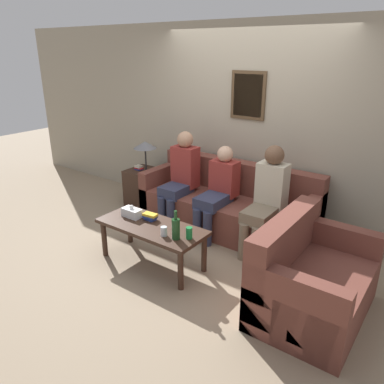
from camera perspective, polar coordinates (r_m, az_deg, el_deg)
ground_plane at (r=4.70m, az=2.16°, el=-7.65°), size 16.00×16.00×0.00m
wall_back at (r=5.03m, az=8.52°, el=9.88°), size 9.00×0.08×2.60m
couch_main at (r=4.94m, az=5.46°, el=-2.26°), size 2.31×0.83×0.87m
couch_side at (r=3.59m, az=17.57°, el=-12.88°), size 0.83×1.21×0.87m
coffee_table at (r=4.11m, az=-6.17°, el=-5.84°), size 1.23×0.53×0.47m
side_table_with_lamp at (r=5.70m, az=-7.28°, el=1.21°), size 0.46×0.46×1.00m
wine_bottle at (r=3.73m, az=-2.48°, el=-5.55°), size 0.08×0.08×0.30m
drinking_glass at (r=3.83m, az=-4.31°, el=-5.98°), size 0.07×0.07×0.10m
book_stack at (r=4.19m, az=-6.39°, el=-3.73°), size 0.17×0.12×0.08m
soda_can at (r=3.76m, az=-0.44°, el=-6.26°), size 0.07×0.07×0.12m
tissue_box at (r=4.28m, az=-9.16°, el=-3.10°), size 0.23×0.12×0.15m
person_left at (r=5.00m, az=-1.73°, el=2.62°), size 0.34×0.58×1.25m
person_middle at (r=4.68m, az=4.02°, el=0.50°), size 0.34×0.65×1.13m
person_right at (r=4.36m, az=11.32°, el=-0.65°), size 0.34×0.65×1.24m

